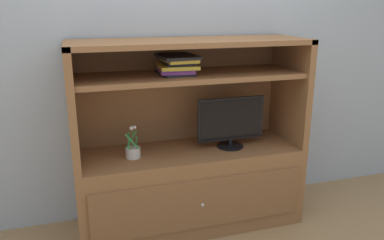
{
  "coord_description": "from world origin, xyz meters",
  "views": [
    {
      "loc": [
        -0.79,
        -2.22,
        1.68
      ],
      "look_at": [
        0.0,
        0.35,
        0.87
      ],
      "focal_mm": 35.76,
      "sensor_mm": 36.0,
      "label": 1
    }
  ],
  "objects_px": {
    "tv_monitor": "(231,122)",
    "magazine_stack": "(177,64)",
    "media_console": "(190,168)",
    "potted_plant": "(133,151)"
  },
  "relations": [
    {
      "from": "media_console",
      "to": "magazine_stack",
      "type": "height_order",
      "value": "media_console"
    },
    {
      "from": "potted_plant",
      "to": "magazine_stack",
      "type": "xyz_separation_m",
      "value": [
        0.34,
        0.03,
        0.61
      ]
    },
    {
      "from": "tv_monitor",
      "to": "magazine_stack",
      "type": "distance_m",
      "value": 0.61
    },
    {
      "from": "tv_monitor",
      "to": "potted_plant",
      "type": "distance_m",
      "value": 0.77
    },
    {
      "from": "media_console",
      "to": "tv_monitor",
      "type": "height_order",
      "value": "media_console"
    },
    {
      "from": "potted_plant",
      "to": "magazine_stack",
      "type": "height_order",
      "value": "magazine_stack"
    },
    {
      "from": "potted_plant",
      "to": "magazine_stack",
      "type": "relative_size",
      "value": 0.71
    },
    {
      "from": "media_console",
      "to": "potted_plant",
      "type": "distance_m",
      "value": 0.48
    },
    {
      "from": "tv_monitor",
      "to": "magazine_stack",
      "type": "xyz_separation_m",
      "value": [
        -0.41,
        0.03,
        0.45
      ]
    },
    {
      "from": "media_console",
      "to": "magazine_stack",
      "type": "relative_size",
      "value": 4.92
    }
  ]
}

